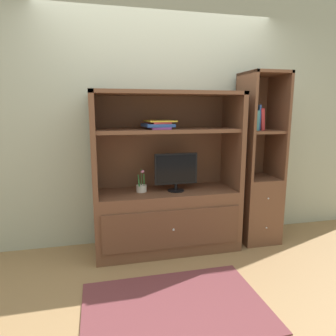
# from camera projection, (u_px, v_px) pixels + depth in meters

# --- Properties ---
(ground_plane) EXTENTS (8.00, 8.00, 0.00)m
(ground_plane) POSITION_uv_depth(u_px,v_px,m) (176.00, 266.00, 2.91)
(ground_plane) COLOR #99754C
(painted_rear_wall) EXTENTS (6.00, 0.10, 2.80)m
(painted_rear_wall) POSITION_uv_depth(u_px,v_px,m) (160.00, 117.00, 3.37)
(painted_rear_wall) COLOR #ADB29E
(painted_rear_wall) RESTS_ON ground_plane
(area_rug) EXTENTS (1.38, 0.93, 0.01)m
(area_rug) POSITION_uv_depth(u_px,v_px,m) (175.00, 306.00, 2.30)
(area_rug) COLOR brown
(area_rug) RESTS_ON ground_plane
(media_console) EXTENTS (1.51, 0.56, 1.66)m
(media_console) POSITION_uv_depth(u_px,v_px,m) (167.00, 202.00, 3.21)
(media_console) COLOR brown
(media_console) RESTS_ON ground_plane
(tv_monitor) EXTENTS (0.45, 0.17, 0.40)m
(tv_monitor) POSITION_uv_depth(u_px,v_px,m) (176.00, 171.00, 3.12)
(tv_monitor) COLOR black
(tv_monitor) RESTS_ON media_console
(potted_plant) EXTENTS (0.11, 0.14, 0.24)m
(potted_plant) POSITION_uv_depth(u_px,v_px,m) (142.00, 187.00, 3.12)
(potted_plant) COLOR beige
(potted_plant) RESTS_ON media_console
(magazine_stack) EXTENTS (0.32, 0.35, 0.08)m
(magazine_stack) POSITION_uv_depth(u_px,v_px,m) (158.00, 124.00, 3.02)
(magazine_stack) COLOR purple
(magazine_stack) RESTS_ON media_console
(bookshelf_tall) EXTENTS (0.42, 0.47, 1.87)m
(bookshelf_tall) POSITION_uv_depth(u_px,v_px,m) (257.00, 186.00, 3.43)
(bookshelf_tall) COLOR brown
(bookshelf_tall) RESTS_ON ground_plane
(upright_book_row) EXTENTS (0.16, 0.18, 0.27)m
(upright_book_row) POSITION_uv_depth(u_px,v_px,m) (255.00, 119.00, 3.26)
(upright_book_row) COLOR gold
(upright_book_row) RESTS_ON bookshelf_tall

